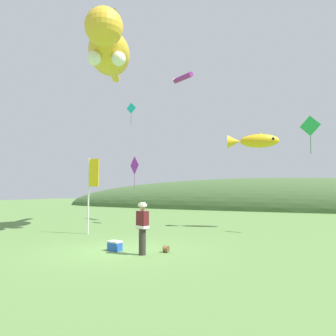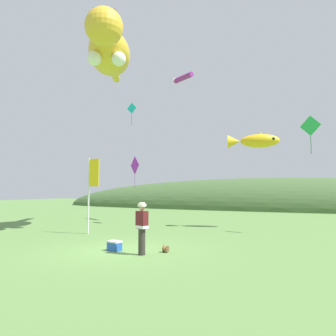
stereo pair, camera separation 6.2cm
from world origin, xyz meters
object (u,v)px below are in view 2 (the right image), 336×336
at_px(kite_fish_windsock, 254,141).
at_px(kite_spool, 166,249).
at_px(picnic_cooler, 114,246).
at_px(festival_banner_pole, 91,184).
at_px(festival_attendant, 142,227).
at_px(kite_giant_cat, 109,50).
at_px(kite_diamond_teal, 132,109).
at_px(kite_diamond_violet, 135,166).
at_px(kite_diamond_green, 310,126).
at_px(kite_tube_streamer, 183,78).

bearing_deg(kite_fish_windsock, kite_spool, -99.10).
xyz_separation_m(picnic_cooler, festival_banner_pole, (-3.74, 3.26, 2.33)).
xyz_separation_m(festival_attendant, kite_giant_cat, (-5.21, 5.04, 9.20)).
bearing_deg(kite_diamond_teal, festival_attendant, -56.18).
bearing_deg(kite_diamond_violet, picnic_cooler, -62.64).
relative_size(kite_fish_windsock, kite_diamond_violet, 1.46).
bearing_deg(kite_diamond_teal, kite_diamond_green, -17.25).
distance_m(festival_attendant, festival_banner_pole, 6.31).
relative_size(festival_banner_pole, kite_diamond_green, 1.98).
xyz_separation_m(kite_fish_windsock, kite_tube_streamer, (-5.22, 1.63, 5.10)).
bearing_deg(festival_attendant, festival_banner_pole, 145.23).
bearing_deg(kite_diamond_green, kite_diamond_violet, 175.84).
distance_m(kite_spool, kite_fish_windsock, 10.24).
bearing_deg(festival_banner_pole, kite_fish_windsock, 41.25).
bearing_deg(festival_attendant, kite_spool, 54.96).
distance_m(festival_banner_pole, kite_diamond_teal, 10.84).
relative_size(kite_spool, kite_diamond_teal, 0.14).
relative_size(picnic_cooler, kite_diamond_green, 0.28).
relative_size(kite_giant_cat, kite_fish_windsock, 2.43).
bearing_deg(festival_attendant, picnic_cooler, 169.72).
height_order(picnic_cooler, kite_diamond_green, kite_diamond_green).
relative_size(festival_attendant, kite_diamond_violet, 0.84).
bearing_deg(picnic_cooler, kite_fish_windsock, 70.98).
xyz_separation_m(festival_attendant, picnic_cooler, (-1.28, 0.23, -0.77)).
distance_m(kite_spool, festival_banner_pole, 6.63).
bearing_deg(festival_banner_pole, picnic_cooler, -41.02).
height_order(kite_diamond_teal, kite_diamond_green, kite_diamond_teal).
distance_m(kite_giant_cat, kite_diamond_violet, 7.29).
height_order(kite_giant_cat, kite_fish_windsock, kite_giant_cat).
xyz_separation_m(kite_spool, kite_diamond_violet, (-6.16, 7.88, 3.70)).
height_order(kite_tube_streamer, kite_diamond_violet, kite_tube_streamer).
height_order(kite_fish_windsock, kite_diamond_teal, kite_diamond_teal).
distance_m(festival_attendant, kite_spool, 1.24).
bearing_deg(kite_diamond_green, kite_fish_windsock, 150.85).
bearing_deg(kite_spool, kite_diamond_green, 57.40).
xyz_separation_m(picnic_cooler, kite_diamond_green, (6.35, 7.63, 5.20)).
height_order(kite_spool, kite_fish_windsock, kite_fish_windsock).
relative_size(kite_fish_windsock, kite_diamond_green, 1.59).
distance_m(kite_giant_cat, kite_diamond_green, 11.68).
bearing_deg(kite_giant_cat, kite_diamond_green, 15.32).
height_order(festival_attendant, festival_banner_pole, festival_banner_pole).
bearing_deg(kite_diamond_violet, festival_banner_pole, -83.28).
height_order(kite_giant_cat, kite_diamond_violet, kite_giant_cat).
bearing_deg(kite_spool, kite_tube_streamer, 109.97).
distance_m(festival_banner_pole, kite_giant_cat, 7.81).
bearing_deg(festival_banner_pole, kite_diamond_teal, 109.34).
bearing_deg(picnic_cooler, kite_giant_cat, 129.23).
bearing_deg(kite_fish_windsock, kite_diamond_green, -29.15).
xyz_separation_m(kite_diamond_teal, kite_diamond_violet, (2.35, -3.27, -4.83)).
height_order(kite_spool, picnic_cooler, picnic_cooler).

